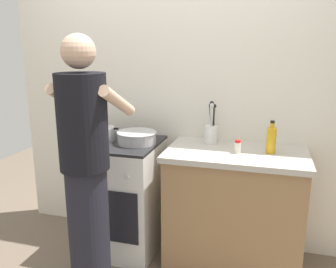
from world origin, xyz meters
The scene contains 10 objects.
ground centered at (0.00, 0.00, 0.00)m, with size 6.00×6.00×0.00m, color #6B5B4C.
back_wall centered at (0.20, 0.50, 1.25)m, with size 3.20×0.10×2.50m.
countertop centered at (0.55, 0.15, 0.45)m, with size 1.00×0.60×0.90m.
stove_range centered at (-0.35, 0.15, 0.45)m, with size 0.60×0.62×0.90m.
pot centered at (-0.49, 0.17, 0.95)m, with size 0.24×0.17×0.11m.
mixing_bowl centered at (-0.21, 0.16, 0.95)m, with size 0.31×0.31×0.09m.
utensil_crock centered at (0.34, 0.31, 1.00)m, with size 0.10×0.10×0.33m.
spice_bottle centered at (0.56, 0.11, 0.95)m, with size 0.04×0.04×0.09m.
oil_bottle centered at (0.78, 0.17, 1.00)m, with size 0.07×0.07×0.23m.
person centered at (-0.31, -0.47, 0.86)m, with size 0.41×0.50×1.70m.
Camera 1 is at (0.73, -2.28, 1.62)m, focal length 37.23 mm.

